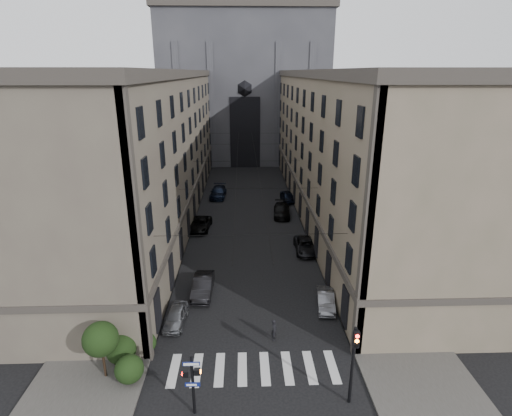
{
  "coord_description": "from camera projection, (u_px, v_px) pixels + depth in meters",
  "views": [
    {
      "loc": [
        -0.58,
        -16.53,
        18.63
      ],
      "look_at": [
        0.43,
        12.87,
        8.55
      ],
      "focal_mm": 28.0,
      "sensor_mm": 36.0,
      "label": 1
    }
  ],
  "objects": [
    {
      "name": "car_right_near",
      "position": [
        326.0,
        300.0,
        33.12
      ],
      "size": [
        1.82,
        4.04,
        1.29
      ],
      "primitive_type": "imported",
      "rotation": [
        0.0,
        0.0,
        -0.12
      ],
      "color": "slate",
      "rests_on": "ground"
    },
    {
      "name": "pedestrian",
      "position": [
        274.0,
        330.0,
        29.04
      ],
      "size": [
        0.55,
        0.69,
        1.65
      ],
      "primitive_type": "imported",
      "rotation": [
        0.0,
        0.0,
        1.27
      ],
      "color": "black",
      "rests_on": "ground"
    },
    {
      "name": "traffic_light_right",
      "position": [
        354.0,
        357.0,
        22.62
      ],
      "size": [
        0.34,
        0.5,
        5.2
      ],
      "color": "black",
      "rests_on": "ground"
    },
    {
      "name": "sidewalk_right",
      "position": [
        322.0,
        211.0,
        56.04
      ],
      "size": [
        7.0,
        80.0,
        0.15
      ],
      "primitive_type": "cube",
      "color": "#383533",
      "rests_on": "ground"
    },
    {
      "name": "car_right_far",
      "position": [
        288.0,
        197.0,
        60.21
      ],
      "size": [
        2.31,
        4.54,
        1.48
      ],
      "primitive_type": "imported",
      "rotation": [
        0.0,
        0.0,
        0.13
      ],
      "color": "black",
      "rests_on": "ground"
    },
    {
      "name": "shrub_cluster",
      "position": [
        118.0,
        349.0,
        25.55
      ],
      "size": [
        3.9,
        4.4,
        3.9
      ],
      "color": "black",
      "rests_on": "sidewalk_left"
    },
    {
      "name": "pedestrian_signal_left",
      "position": [
        192.0,
        380.0,
        22.24
      ],
      "size": [
        1.02,
        0.38,
        4.0
      ],
      "color": "black",
      "rests_on": "ground"
    },
    {
      "name": "building_left",
      "position": [
        144.0,
        146.0,
        52.26
      ],
      "size": [
        13.6,
        60.6,
        18.85
      ],
      "color": "#51473E",
      "rests_on": "ground"
    },
    {
      "name": "building_right",
      "position": [
        347.0,
        145.0,
        53.14
      ],
      "size": [
        13.6,
        60.6,
        18.85
      ],
      "color": "brown",
      "rests_on": "ground"
    },
    {
      "name": "car_left_near",
      "position": [
        176.0,
        316.0,
        30.94
      ],
      "size": [
        1.8,
        3.86,
        1.28
      ],
      "primitive_type": "imported",
      "rotation": [
        0.0,
        0.0,
        -0.08
      ],
      "color": "slate",
      "rests_on": "ground"
    },
    {
      "name": "car_left_midnear",
      "position": [
        203.0,
        286.0,
        35.04
      ],
      "size": [
        1.78,
        4.81,
        1.57
      ],
      "primitive_type": "imported",
      "rotation": [
        0.0,
        0.0,
        -0.03
      ],
      "color": "black",
      "rests_on": "ground"
    },
    {
      "name": "gothic_tower",
      "position": [
        244.0,
        76.0,
        86.79
      ],
      "size": [
        35.0,
        23.0,
        58.0
      ],
      "color": "#2D2D33",
      "rests_on": "ground"
    },
    {
      "name": "car_right_midnear",
      "position": [
        306.0,
        246.0,
        43.36
      ],
      "size": [
        2.36,
        4.95,
        1.36
      ],
      "primitive_type": "imported",
      "rotation": [
        0.0,
        0.0,
        -0.02
      ],
      "color": "black",
      "rests_on": "ground"
    },
    {
      "name": "tram_wires",
      "position": [
        247.0,
        162.0,
        53.03
      ],
      "size": [
        14.0,
        60.0,
        0.43
      ],
      "color": "black",
      "rests_on": "ground"
    },
    {
      "name": "car_right_midfar",
      "position": [
        282.0,
        210.0,
        54.16
      ],
      "size": [
        2.61,
        5.53,
        1.56
      ],
      "primitive_type": "imported",
      "rotation": [
        0.0,
        0.0,
        -0.08
      ],
      "color": "black",
      "rests_on": "ground"
    },
    {
      "name": "car_left_far",
      "position": [
        218.0,
        192.0,
        62.19
      ],
      "size": [
        2.56,
        5.7,
        1.62
      ],
      "primitive_type": "imported",
      "rotation": [
        0.0,
        0.0,
        -0.05
      ],
      "color": "black",
      "rests_on": "ground"
    },
    {
      "name": "car_left_midfar",
      "position": [
        200.0,
        224.0,
        49.44
      ],
      "size": [
        2.78,
        5.27,
        1.41
      ],
      "primitive_type": "imported",
      "rotation": [
        0.0,
        0.0,
        -0.09
      ],
      "color": "black",
      "rests_on": "ground"
    },
    {
      "name": "sidewalk_left",
      "position": [
        172.0,
        213.0,
        55.36
      ],
      "size": [
        7.0,
        80.0,
        0.15
      ],
      "primitive_type": "cube",
      "color": "#383533",
      "rests_on": "ground"
    },
    {
      "name": "zebra_crossing",
      "position": [
        254.0,
        368.0,
        26.41
      ],
      "size": [
        11.0,
        3.2,
        0.01
      ],
      "primitive_type": "cube",
      "color": "beige",
      "rests_on": "ground"
    }
  ]
}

